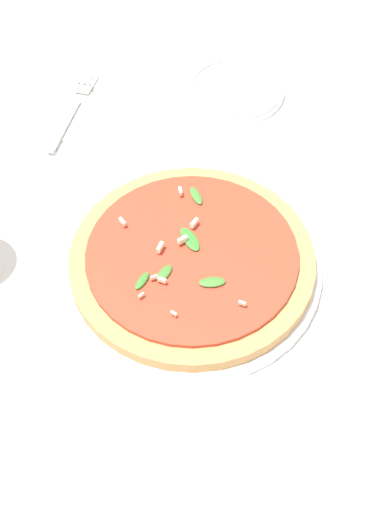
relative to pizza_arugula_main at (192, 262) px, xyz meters
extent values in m
plane|color=silver|center=(0.03, 0.01, -0.02)|extent=(6.00, 6.00, 0.00)
cylinder|color=white|center=(0.00, 0.00, -0.01)|extent=(0.33, 0.33, 0.01)
cylinder|color=#B7844C|center=(0.00, 0.00, 0.00)|extent=(0.31, 0.31, 0.02)
cylinder|color=#B73823|center=(0.00, 0.00, 0.02)|extent=(0.27, 0.27, 0.01)
ellipsoid|color=#3D762F|center=(0.09, -0.02, 0.02)|extent=(0.04, 0.02, 0.01)
ellipsoid|color=#3B732B|center=(-0.03, 0.04, 0.02)|extent=(0.03, 0.03, 0.01)
ellipsoid|color=#3D752D|center=(-0.05, -0.01, 0.02)|extent=(0.02, 0.03, 0.01)
ellipsoid|color=#32842C|center=(0.02, 0.00, 0.02)|extent=(0.05, 0.03, 0.01)
ellipsoid|color=#35722A|center=(-0.03, 0.07, 0.02)|extent=(0.03, 0.03, 0.01)
cube|color=#EFE5C6|center=(-0.09, -0.04, 0.03)|extent=(0.01, 0.01, 0.01)
cube|color=#EFE5C6|center=(0.01, 0.04, 0.03)|extent=(0.01, 0.01, 0.01)
cube|color=#EFE5C6|center=(-0.03, 0.05, 0.03)|extent=(0.00, 0.01, 0.00)
cube|color=#EFE5C6|center=(-0.04, 0.05, 0.03)|extent=(0.01, 0.01, 0.01)
cube|color=#EFE5C6|center=(0.02, 0.01, 0.03)|extent=(0.01, 0.01, 0.01)
cube|color=#EFE5C6|center=(0.04, -0.01, 0.03)|extent=(0.01, 0.01, 0.01)
cube|color=#EFE5C6|center=(0.06, 0.08, 0.03)|extent=(0.01, 0.01, 0.01)
cube|color=#EFE5C6|center=(-0.05, 0.07, 0.03)|extent=(0.01, 0.01, 0.00)
cube|color=#EFE5C6|center=(0.10, -0.01, 0.03)|extent=(0.01, 0.00, 0.01)
cube|color=#EFE5C6|center=(-0.09, 0.04, 0.03)|extent=(0.01, 0.01, 0.00)
cube|color=silver|center=(0.33, 0.12, -0.01)|extent=(0.13, 0.10, 0.01)
cube|color=silver|center=(0.30, 0.14, -0.01)|extent=(0.11, 0.06, 0.00)
cube|color=silver|center=(0.38, 0.10, -0.01)|extent=(0.03, 0.03, 0.00)
cube|color=silver|center=(0.40, 0.08, -0.01)|extent=(0.03, 0.02, 0.00)
cube|color=silver|center=(0.41, 0.09, -0.01)|extent=(0.03, 0.02, 0.00)
cube|color=silver|center=(0.41, 0.09, -0.01)|extent=(0.03, 0.02, 0.00)
cylinder|color=white|center=(0.33, -0.14, -0.01)|extent=(0.16, 0.16, 0.01)
torus|color=white|center=(0.33, -0.14, 0.00)|extent=(0.15, 0.15, 0.01)
camera|label=1|loc=(-0.54, 0.11, 0.72)|focal=50.00mm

